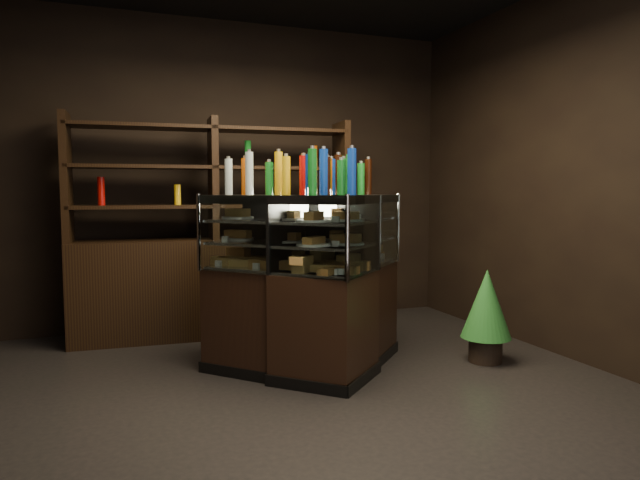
# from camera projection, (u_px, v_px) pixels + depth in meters

# --- Properties ---
(ground) EXTENTS (5.00, 5.00, 0.00)m
(ground) POSITION_uv_depth(u_px,v_px,m) (281.00, 415.00, 3.41)
(ground) COLOR black
(ground) RESTS_ON ground
(room_shell) EXTENTS (5.02, 5.02, 3.01)m
(room_shell) POSITION_uv_depth(u_px,v_px,m) (279.00, 85.00, 3.24)
(room_shell) COLOR black
(room_shell) RESTS_ON ground
(display_case) EXTENTS (1.66, 1.29, 1.32)m
(display_case) POSITION_uv_depth(u_px,v_px,m) (314.00, 311.00, 4.24)
(display_case) COLOR black
(display_case) RESTS_ON ground
(food_display) EXTENTS (1.30, 0.92, 0.41)m
(food_display) POSITION_uv_depth(u_px,v_px,m) (315.00, 241.00, 4.19)
(food_display) COLOR gold
(food_display) RESTS_ON display_case
(bottles_top) EXTENTS (1.12, 0.78, 0.30)m
(bottles_top) POSITION_uv_depth(u_px,v_px,m) (314.00, 175.00, 4.16)
(bottles_top) COLOR yellow
(bottles_top) RESTS_ON display_case
(potted_conifer) EXTENTS (0.39, 0.39, 0.83)m
(potted_conifer) POSITION_uv_depth(u_px,v_px,m) (487.00, 302.00, 4.44)
(potted_conifer) COLOR black
(potted_conifer) RESTS_ON ground
(back_shelving) EXTENTS (2.55, 0.56, 2.00)m
(back_shelving) POSITION_uv_depth(u_px,v_px,m) (215.00, 271.00, 5.26)
(back_shelving) COLOR black
(back_shelving) RESTS_ON ground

